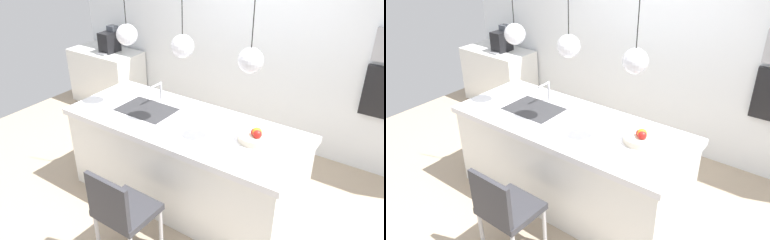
% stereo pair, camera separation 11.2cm
% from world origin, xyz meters
% --- Properties ---
extents(floor, '(6.60, 6.60, 0.00)m').
position_xyz_m(floor, '(0.00, 0.00, 0.00)').
color(floor, tan).
rests_on(floor, ground).
extents(back_wall, '(6.00, 0.10, 2.60)m').
position_xyz_m(back_wall, '(0.00, 1.65, 1.30)').
color(back_wall, white).
rests_on(back_wall, ground).
extents(kitchen_island, '(2.37, 0.95, 0.91)m').
position_xyz_m(kitchen_island, '(0.00, 0.00, 0.46)').
color(kitchen_island, white).
rests_on(kitchen_island, ground).
extents(sink_basin, '(0.56, 0.40, 0.02)m').
position_xyz_m(sink_basin, '(-0.46, 0.00, 0.91)').
color(sink_basin, '#2D2D30').
rests_on(sink_basin, kitchen_island).
extents(faucet, '(0.02, 0.17, 0.22)m').
position_xyz_m(faucet, '(-0.46, 0.21, 1.05)').
color(faucet, silver).
rests_on(faucet, kitchen_island).
extents(fruit_bowl, '(0.29, 0.29, 0.13)m').
position_xyz_m(fruit_bowl, '(0.72, 0.07, 0.95)').
color(fruit_bowl, beige).
rests_on(fruit_bowl, kitchen_island).
extents(side_counter, '(1.10, 0.60, 0.85)m').
position_xyz_m(side_counter, '(-2.40, 1.28, 0.43)').
color(side_counter, white).
rests_on(side_counter, ground).
extents(coffee_machine, '(0.20, 0.35, 0.38)m').
position_xyz_m(coffee_machine, '(-2.28, 1.28, 1.01)').
color(coffee_machine, black).
rests_on(coffee_machine, side_counter).
extents(chair_near, '(0.47, 0.44, 0.87)m').
position_xyz_m(chair_near, '(0.02, -0.91, 0.49)').
color(chair_near, '#333338').
rests_on(chair_near, ground).
extents(pendant_light_left, '(0.20, 0.20, 0.80)m').
position_xyz_m(pendant_light_left, '(-0.65, 0.00, 1.66)').
color(pendant_light_left, silver).
extents(pendant_light_center, '(0.20, 0.20, 0.80)m').
position_xyz_m(pendant_light_center, '(0.00, 0.00, 1.66)').
color(pendant_light_center, silver).
extents(pendant_light_right, '(0.20, 0.20, 0.80)m').
position_xyz_m(pendant_light_right, '(0.65, 0.00, 1.66)').
color(pendant_light_right, silver).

